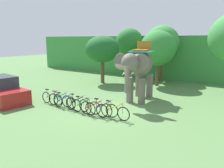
{
  "coord_description": "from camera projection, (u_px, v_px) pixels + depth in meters",
  "views": [
    {
      "loc": [
        7.17,
        -9.67,
        3.92
      ],
      "look_at": [
        -0.09,
        1.0,
        1.3
      ],
      "focal_mm": 35.77,
      "sensor_mm": 36.0,
      "label": 1
    }
  ],
  "objects": [
    {
      "name": "ground_plane",
      "position": [
        103.0,
        110.0,
        12.57
      ],
      "size": [
        80.0,
        80.0,
        0.0
      ],
      "primitive_type": "plane",
      "color": "#567F47"
    },
    {
      "name": "foliage_hedge",
      "position": [
        182.0,
        56.0,
        23.57
      ],
      "size": [
        36.0,
        6.0,
        4.22
      ],
      "primitive_type": "cube",
      "color": "#3D8E42",
      "rests_on": "ground"
    },
    {
      "name": "tree_center_left",
      "position": [
        102.0,
        49.0,
        19.67
      ],
      "size": [
        3.01,
        3.01,
        4.21
      ],
      "color": "brown",
      "rests_on": "ground"
    },
    {
      "name": "tree_right",
      "position": [
        129.0,
        42.0,
        22.45
      ],
      "size": [
        2.71,
        2.71,
        4.99
      ],
      "color": "brown",
      "rests_on": "ground"
    },
    {
      "name": "tree_center_right",
      "position": [
        162.0,
        43.0,
        20.61
      ],
      "size": [
        3.11,
        3.11,
        5.16
      ],
      "color": "brown",
      "rests_on": "ground"
    },
    {
      "name": "tree_center",
      "position": [
        158.0,
        48.0,
        18.48
      ],
      "size": [
        2.98,
        2.98,
        4.62
      ],
      "color": "brown",
      "rests_on": "ground"
    },
    {
      "name": "elephant",
      "position": [
        139.0,
        67.0,
        13.91
      ],
      "size": [
        2.29,
        4.24,
        3.78
      ],
      "color": "#665E56",
      "rests_on": "ground"
    },
    {
      "name": "bike_pink",
      "position": [
        52.0,
        98.0,
        13.57
      ],
      "size": [
        1.71,
        0.52,
        0.92
      ],
      "color": "black",
      "rests_on": "ground"
    },
    {
      "name": "bike_teal",
      "position": [
        60.0,
        100.0,
        13.15
      ],
      "size": [
        1.7,
        0.52,
        0.92
      ],
      "color": "black",
      "rests_on": "ground"
    },
    {
      "name": "bike_blue",
      "position": [
        64.0,
        102.0,
        12.73
      ],
      "size": [
        1.71,
        0.52,
        0.92
      ],
      "color": "black",
      "rests_on": "ground"
    },
    {
      "name": "bike_black",
      "position": [
        77.0,
        103.0,
        12.41
      ],
      "size": [
        1.71,
        0.52,
        0.92
      ],
      "color": "black",
      "rests_on": "ground"
    },
    {
      "name": "bike_green",
      "position": [
        83.0,
        107.0,
        11.85
      ],
      "size": [
        1.71,
        0.52,
        0.92
      ],
      "color": "black",
      "rests_on": "ground"
    },
    {
      "name": "bike_red",
      "position": [
        94.0,
        109.0,
        11.5
      ],
      "size": [
        1.71,
        0.52,
        0.92
      ],
      "color": "black",
      "rests_on": "ground"
    },
    {
      "name": "bike_purple",
      "position": [
        103.0,
        109.0,
        11.48
      ],
      "size": [
        1.7,
        0.52,
        0.92
      ],
      "color": "black",
      "rests_on": "ground"
    },
    {
      "name": "bike_yellow",
      "position": [
        115.0,
        111.0,
        11.06
      ],
      "size": [
        1.71,
        0.52,
        0.92
      ],
      "color": "black",
      "rests_on": "ground"
    },
    {
      "name": "parked_car",
      "position": [
        1.0,
        91.0,
        14.14
      ],
      "size": [
        4.38,
        2.36,
        1.6
      ],
      "color": "#A51E1E",
      "rests_on": "ground"
    }
  ]
}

